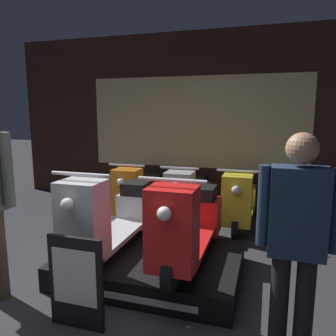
{
  "coord_description": "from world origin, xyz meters",
  "views": [
    {
      "loc": [
        1.34,
        -2.06,
        1.75
      ],
      "look_at": [
        0.08,
        2.03,
        1.01
      ],
      "focal_mm": 35.0,
      "sensor_mm": 36.0,
      "label": 1
    }
  ],
  "objects_px": {
    "scooter_backrow_1": "(189,196)",
    "person_right_browsing": "(296,234)",
    "scooter_display_left": "(113,216)",
    "scooter_backrow_2": "(240,200)",
    "price_sign_board": "(76,283)",
    "scooter_backrow_0": "(142,193)",
    "scooter_display_right": "(189,224)"
  },
  "relations": [
    {
      "from": "scooter_backrow_1",
      "to": "person_right_browsing",
      "type": "bearing_deg",
      "value": -62.96
    },
    {
      "from": "scooter_display_left",
      "to": "person_right_browsing",
      "type": "xyz_separation_m",
      "value": [
        1.77,
        -0.78,
        0.29
      ]
    },
    {
      "from": "scooter_display_left",
      "to": "person_right_browsing",
      "type": "bearing_deg",
      "value": -23.87
    },
    {
      "from": "scooter_backrow_2",
      "to": "price_sign_board",
      "type": "distance_m",
      "value": 3.11
    },
    {
      "from": "scooter_backrow_2",
      "to": "scooter_backrow_0",
      "type": "bearing_deg",
      "value": 180.0
    },
    {
      "from": "scooter_backrow_2",
      "to": "price_sign_board",
      "type": "relative_size",
      "value": 2.24
    },
    {
      "from": "scooter_display_left",
      "to": "scooter_backrow_2",
      "type": "xyz_separation_m",
      "value": [
        1.18,
        1.98,
        -0.25
      ]
    },
    {
      "from": "scooter_display_left",
      "to": "price_sign_board",
      "type": "xyz_separation_m",
      "value": [
        0.14,
        -0.96,
        -0.25
      ]
    },
    {
      "from": "scooter_backrow_0",
      "to": "person_right_browsing",
      "type": "relative_size",
      "value": 1.08
    },
    {
      "from": "scooter_backrow_1",
      "to": "scooter_backrow_0",
      "type": "bearing_deg",
      "value": 180.0
    },
    {
      "from": "scooter_display_left",
      "to": "scooter_backrow_2",
      "type": "height_order",
      "value": "scooter_display_left"
    },
    {
      "from": "scooter_backrow_1",
      "to": "price_sign_board",
      "type": "height_order",
      "value": "scooter_backrow_1"
    },
    {
      "from": "price_sign_board",
      "to": "scooter_display_left",
      "type": "bearing_deg",
      "value": 98.2
    },
    {
      "from": "scooter_backrow_1",
      "to": "person_right_browsing",
      "type": "height_order",
      "value": "person_right_browsing"
    },
    {
      "from": "person_right_browsing",
      "to": "price_sign_board",
      "type": "xyz_separation_m",
      "value": [
        -1.64,
        -0.17,
        -0.53
      ]
    },
    {
      "from": "scooter_display_left",
      "to": "scooter_backrow_1",
      "type": "bearing_deg",
      "value": 79.58
    },
    {
      "from": "scooter_backrow_1",
      "to": "scooter_backrow_2",
      "type": "xyz_separation_m",
      "value": [
        0.82,
        0.0,
        0.0
      ]
    },
    {
      "from": "scooter_backrow_2",
      "to": "person_right_browsing",
      "type": "distance_m",
      "value": 2.87
    },
    {
      "from": "scooter_display_right",
      "to": "scooter_backrow_2",
      "type": "bearing_deg",
      "value": 80.11
    },
    {
      "from": "scooter_backrow_0",
      "to": "person_right_browsing",
      "type": "bearing_deg",
      "value": -51.09
    },
    {
      "from": "scooter_backrow_2",
      "to": "price_sign_board",
      "type": "bearing_deg",
      "value": -109.61
    },
    {
      "from": "scooter_display_right",
      "to": "scooter_backrow_1",
      "type": "height_order",
      "value": "scooter_display_right"
    },
    {
      "from": "scooter_display_right",
      "to": "scooter_backrow_1",
      "type": "distance_m",
      "value": 2.05
    },
    {
      "from": "scooter_display_left",
      "to": "scooter_backrow_0",
      "type": "distance_m",
      "value": 2.04
    },
    {
      "from": "person_right_browsing",
      "to": "scooter_display_right",
      "type": "bearing_deg",
      "value": 139.99
    },
    {
      "from": "scooter_backrow_2",
      "to": "person_right_browsing",
      "type": "bearing_deg",
      "value": -77.94
    },
    {
      "from": "scooter_display_left",
      "to": "scooter_display_right",
      "type": "xyz_separation_m",
      "value": [
        0.84,
        0.0,
        0.0
      ]
    },
    {
      "from": "scooter_backrow_1",
      "to": "person_right_browsing",
      "type": "xyz_separation_m",
      "value": [
        1.41,
        -2.76,
        0.54
      ]
    },
    {
      "from": "scooter_display_right",
      "to": "person_right_browsing",
      "type": "xyz_separation_m",
      "value": [
        0.93,
        -0.78,
        0.29
      ]
    },
    {
      "from": "scooter_display_left",
      "to": "scooter_backrow_0",
      "type": "height_order",
      "value": "scooter_display_left"
    },
    {
      "from": "scooter_backrow_0",
      "to": "scooter_backrow_1",
      "type": "height_order",
      "value": "same"
    },
    {
      "from": "person_right_browsing",
      "to": "scooter_backrow_0",
      "type": "bearing_deg",
      "value": 128.91
    }
  ]
}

